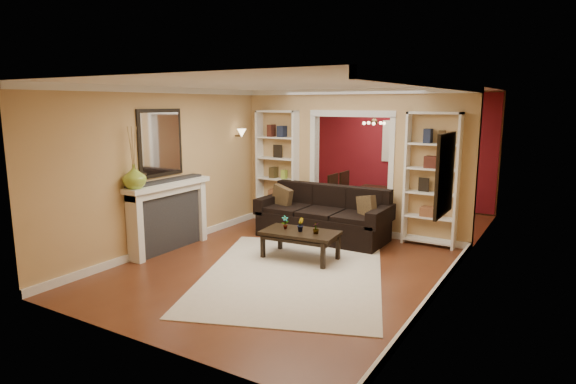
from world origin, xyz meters
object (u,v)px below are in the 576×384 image
Objects in this scene: coffee_table at (300,245)px; bookshelf_left at (278,168)px; sofa at (323,213)px; bookshelf_right at (432,180)px; dining_table at (372,203)px; fireplace at (170,217)px.

bookshelf_left reaches higher than coffee_table.
sofa is 1.29m from coffee_table.
dining_table is (-1.67, 1.59, -0.87)m from bookshelf_right.
bookshelf_right is at bearing -133.63° from dining_table.
bookshelf_left is at bearing 137.97° from dining_table.
fireplace is 1.08× the size of dining_table.
bookshelf_left is at bearing 77.95° from fireplace.
dining_table is at bearing 47.97° from bookshelf_left.
coffee_table is at bearing 18.67° from fireplace.
bookshelf_right reaches higher than fireplace.
sofa is 1.52× the size of dining_table.
bookshelf_right is at bearing 44.93° from coffee_table.
sofa reaches higher than dining_table.
coffee_table is at bearing -130.29° from bookshelf_right.
coffee_table is 0.52× the size of bookshelf_right.
bookshelf_left is at bearing 125.69° from coffee_table.
sofa is 1.41× the size of fireplace.
bookshelf_right is at bearing 34.80° from fireplace.
bookshelf_left is (-1.32, 0.58, 0.68)m from sofa.
fireplace is at bearing -166.11° from coffee_table.
bookshelf_right is 1.35× the size of fireplace.
sofa is 1.60m from bookshelf_left.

